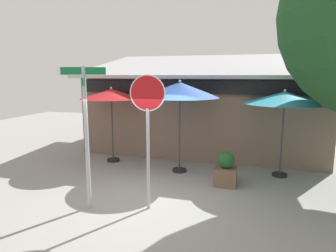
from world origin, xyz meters
TOP-DOWN VIEW (x-y plane):
  - ground_plane at (0.00, 0.00)m, footprint 28.00×28.00m
  - cafe_building at (0.48, 5.62)m, footprint 9.27×5.35m
  - street_sign_post at (-1.08, -1.01)m, footprint 0.88×0.83m
  - stop_sign at (0.24, -0.66)m, footprint 0.78×0.09m
  - patio_umbrella_crimson_left at (-2.28, 2.55)m, footprint 2.11×2.11m
  - patio_umbrella_royal_blue_center at (0.25, 2.10)m, footprint 2.40×2.40m
  - patio_umbrella_teal_right at (3.26, 2.54)m, footprint 2.34×2.34m
  - sidewalk_planter at (1.77, 1.33)m, footprint 0.60×0.60m

SIDE VIEW (x-z plane):
  - ground_plane at x=0.00m, z-range -0.10..0.00m
  - sidewalk_planter at x=1.77m, z-range -0.06..0.89m
  - cafe_building at x=0.48m, z-range -0.40..3.55m
  - street_sign_post at x=-1.08m, z-range 0.37..3.56m
  - stop_sign at x=0.24m, z-range 0.60..3.62m
  - patio_umbrella_teal_right at x=3.26m, z-range 1.04..3.64m
  - patio_umbrella_crimson_left at x=-2.28m, z-range 1.04..3.65m
  - patio_umbrella_royal_blue_center at x=0.25m, z-range 1.12..3.98m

